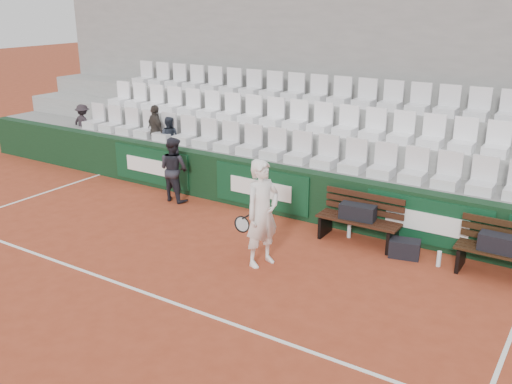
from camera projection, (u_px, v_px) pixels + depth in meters
name	position (u px, v px, depth m)	size (l,w,h in m)	color
ground	(138.00, 291.00, 8.65)	(80.00, 80.00, 0.00)	#9C3C23
court_baseline	(138.00, 290.00, 8.65)	(18.00, 0.06, 0.01)	white
back_barrier	(276.00, 189.00, 11.64)	(18.00, 0.34, 1.00)	#103219
grandstand_tier_front	(289.00, 181.00, 12.18)	(18.00, 0.95, 1.00)	gray
grandstand_tier_mid	(310.00, 160.00, 12.86)	(18.00, 0.95, 1.45)	#989895
grandstand_tier_back	(328.00, 142.00, 13.55)	(18.00, 0.95, 1.90)	gray
grandstand_rear_wall	(342.00, 86.00, 13.64)	(18.00, 0.30, 4.40)	gray
seat_row_front	(285.00, 145.00, 11.77)	(11.90, 0.44, 0.63)	silver
seat_row_mid	(307.00, 116.00, 12.38)	(11.90, 0.44, 0.63)	white
seat_row_back	(327.00, 90.00, 13.00)	(11.90, 0.44, 0.63)	silver
bench_left	(358.00, 231.00, 10.28)	(1.50, 0.56, 0.45)	#371B10
bench_right	(503.00, 265.00, 8.97)	(1.50, 0.56, 0.45)	black
sports_bag_left	(358.00, 212.00, 10.18)	(0.64, 0.27, 0.27)	black
sports_bag_right	(499.00, 243.00, 8.88)	(0.59, 0.27, 0.27)	black
sports_bag_ground	(405.00, 249.00, 9.73)	(0.51, 0.31, 0.31)	black
water_bottle_near	(349.00, 231.00, 10.53)	(0.07, 0.07, 0.26)	silver
water_bottle_far	(439.00, 259.00, 9.39)	(0.08, 0.08, 0.27)	silver
tennis_player	(262.00, 213.00, 9.24)	(0.80, 0.75, 1.80)	white
ball_kid	(174.00, 169.00, 12.28)	(0.69, 0.53, 1.41)	#21212A
spectator_a	(82.00, 107.00, 14.89)	(0.66, 0.38, 1.02)	black
spectator_b	(155.00, 112.00, 13.55)	(0.73, 0.30, 1.25)	#342E29
spectator_c	(168.00, 119.00, 13.39)	(0.49, 0.38, 1.01)	#202631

